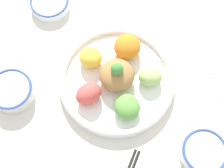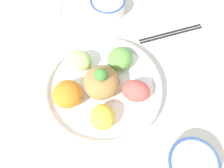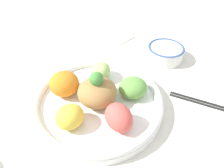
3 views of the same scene
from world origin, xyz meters
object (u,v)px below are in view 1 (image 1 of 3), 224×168
salad_platter (117,78)px  rice_bowl_blue (12,91)px  sauce_bowl_red (203,152)px  sauce_bowl_dark (50,3)px  serving_spoon_extra (214,73)px

salad_platter → rice_bowl_blue: salad_platter is taller
salad_platter → sauce_bowl_red: size_ratio=2.82×
salad_platter → sauce_bowl_dark: (-0.14, -0.29, -0.01)m
sauce_bowl_red → sauce_bowl_dark: sauce_bowl_red is taller
rice_bowl_blue → sauce_bowl_dark: (-0.29, -0.06, -0.01)m
rice_bowl_blue → sauce_bowl_dark: size_ratio=0.99×
salad_platter → sauce_bowl_red: bearing=73.8°
sauce_bowl_red → sauce_bowl_dark: bearing=-110.6°
rice_bowl_blue → serving_spoon_extra: (-0.31, 0.47, -0.02)m
salad_platter → sauce_bowl_dark: bearing=-114.7°
sauce_bowl_red → sauce_bowl_dark: 0.62m
rice_bowl_blue → sauce_bowl_dark: 0.30m
sauce_bowl_red → rice_bowl_blue: (0.08, -0.52, 0.00)m
sauce_bowl_red → serving_spoon_extra: (-0.23, -0.05, -0.02)m
salad_platter → serving_spoon_extra: 0.28m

